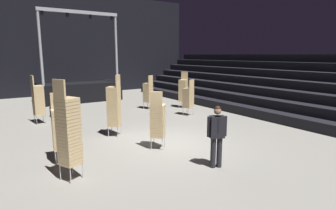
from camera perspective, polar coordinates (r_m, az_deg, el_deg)
The scene contains 14 objects.
ground_plane at distance 10.03m, azimuth -0.11°, elevation -8.12°, with size 22.00×30.00×0.10m, color gray.
arena_end_wall at distance 23.57m, azimuth -20.86°, elevation 11.80°, with size 22.00×0.30×8.00m, color black.
bleacher_bank_right at distance 16.34m, azimuth 23.31°, elevation 4.04°, with size 5.25×24.00×3.15m.
stage_riser at distance 20.02m, azimuth -17.90°, elevation 2.95°, with size 5.30×2.67×5.85m.
man_with_tie at distance 7.77m, azimuth 10.05°, elevation -5.71°, with size 0.56×0.37×1.76m.
chair_stack_front_left at distance 8.60m, azimuth -21.32°, elevation -4.51°, with size 0.49×0.49×2.05m.
chair_stack_front_right at distance 7.28m, azimuth -19.83°, elevation -4.99°, with size 0.59×0.59×2.56m.
chair_stack_mid_left at distance 10.83m, azimuth -11.07°, elevation -0.13°, with size 0.62×0.62×2.39m.
chair_stack_mid_right at distance 9.22m, azimuth -2.13°, elevation -3.09°, with size 0.62×0.62×1.96m.
chair_stack_mid_centre at distance 14.38m, azimuth 4.22°, elevation 1.57°, with size 0.56×0.56×1.88m.
chair_stack_rear_left at distance 16.14m, azimuth -4.13°, elevation 2.68°, with size 0.59×0.59×1.96m.
chair_stack_rear_right at distance 13.91m, azimuth -25.22°, elevation 1.01°, with size 0.49×0.49×2.22m.
chair_stack_rear_centre at distance 16.46m, azimuth 3.16°, elevation 3.13°, with size 0.61×0.61×2.14m.
equipment_road_case at distance 15.26m, azimuth -21.19°, elevation -1.20°, with size 0.90×0.60×0.52m, color black.
Camera 1 is at (-5.18, -7.98, 3.12)m, focal length 29.54 mm.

